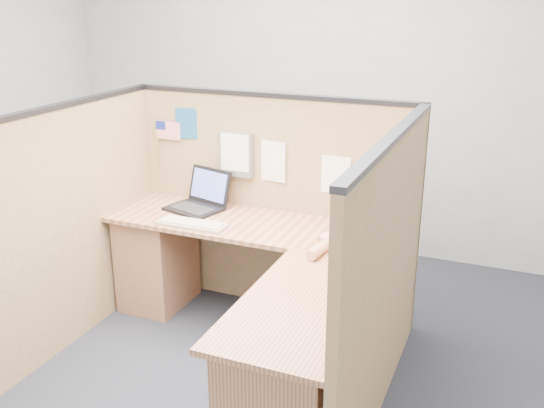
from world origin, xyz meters
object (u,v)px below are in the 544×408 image
at_px(keyboard, 192,224).
at_px(mouse, 327,240).
at_px(l_desk, 254,301).
at_px(laptop, 198,199).

relative_size(keyboard, mouse, 4.85).
xyz_separation_m(l_desk, keyboard, (-0.52, 0.19, 0.35)).
height_order(l_desk, keyboard, keyboard).
xyz_separation_m(laptop, keyboard, (0.14, -0.34, -0.05)).
relative_size(l_desk, mouse, 20.49).
bearing_deg(keyboard, l_desk, -21.12).
relative_size(l_desk, keyboard, 4.22).
bearing_deg(mouse, laptop, 165.40).
xyz_separation_m(l_desk, mouse, (0.37, 0.26, 0.36)).
height_order(l_desk, laptop, laptop).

